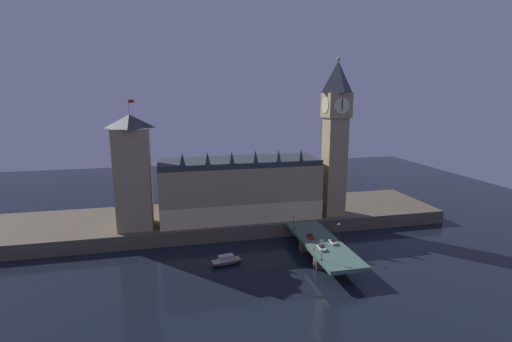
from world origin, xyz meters
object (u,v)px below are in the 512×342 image
object	(u,v)px
victoria_tower	(133,172)
pedestrian_near_rail	(314,249)
car_northbound_lead	(310,236)
street_lamp_near	(322,247)
clock_tower	(335,134)
street_lamp_mid	(339,230)
car_southbound_lead	(333,242)
boat_upstream	(226,261)
car_northbound_trail	(322,248)
pedestrian_far_rail	(295,228)
street_lamp_far	(293,219)

from	to	relation	value
victoria_tower	pedestrian_near_rail	xyz separation A→B (m)	(63.05, -40.50, -22.27)
victoria_tower	car_northbound_lead	distance (m)	75.54
street_lamp_near	pedestrian_near_rail	bearing A→B (deg)	86.99
clock_tower	street_lamp_mid	distance (m)	46.22
car_southbound_lead	boat_upstream	xyz separation A→B (m)	(-39.07, 4.59, -5.66)
car_northbound_trail	car_southbound_lead	xyz separation A→B (m)	(6.12, 3.93, 0.04)
street_lamp_mid	pedestrian_far_rail	bearing A→B (deg)	133.24
pedestrian_near_rail	pedestrian_far_rail	xyz separation A→B (m)	(0.00, 20.55, 0.09)
clock_tower	pedestrian_near_rail	size ratio (longest dim) A/B	44.47
clock_tower	street_lamp_near	world-z (taller)	clock_tower
car_northbound_trail	pedestrian_far_rail	xyz separation A→B (m)	(-3.06, 19.92, 0.27)
car_northbound_trail	street_lamp_mid	distance (m)	12.12
car_northbound_lead	car_southbound_lead	distance (m)	9.32
car_southbound_lead	pedestrian_near_rail	distance (m)	10.25
clock_tower	street_lamp_mid	xyz separation A→B (m)	(-11.29, -30.94, -32.44)
street_lamp_near	street_lamp_far	distance (m)	29.44
pedestrian_near_rail	clock_tower	bearing A→B (deg)	57.85
pedestrian_near_rail	street_lamp_near	distance (m)	8.47
pedestrian_near_rail	street_lamp_far	bearing A→B (deg)	91.05
victoria_tower	street_lamp_mid	bearing A→B (deg)	-23.80
clock_tower	car_northbound_lead	size ratio (longest dim) A/B	17.42
car_northbound_trail	street_lamp_near	size ratio (longest dim) A/B	0.65
car_southbound_lead	boat_upstream	size ratio (longest dim) A/B	0.32
car_northbound_lead	boat_upstream	xyz separation A→B (m)	(-32.95, -2.44, -5.70)
clock_tower	street_lamp_near	size ratio (longest dim) A/B	9.64
victoria_tower	pedestrian_near_rail	bearing A→B (deg)	-32.72
clock_tower	pedestrian_far_rail	size ratio (longest dim) A/B	40.39
victoria_tower	street_lamp_near	world-z (taller)	victoria_tower
car_southbound_lead	pedestrian_near_rail	world-z (taller)	pedestrian_near_rail
car_northbound_lead	car_southbound_lead	size ratio (longest dim) A/B	1.03
car_northbound_trail	pedestrian_near_rail	distance (m)	3.13
pedestrian_near_rail	street_lamp_mid	bearing A→B (deg)	29.41
car_southbound_lead	pedestrian_far_rail	distance (m)	18.43
car_northbound_lead	street_lamp_mid	xyz separation A→B (m)	(9.57, -4.48, 3.55)
car_southbound_lead	pedestrian_near_rail	bearing A→B (deg)	-153.52
pedestrian_far_rail	clock_tower	bearing A→B (deg)	36.20
pedestrian_near_rail	street_lamp_mid	xyz separation A→B (m)	(12.63, 7.12, 3.46)
pedestrian_far_rail	boat_upstream	distance (m)	32.53
victoria_tower	car_northbound_trail	xyz separation A→B (m)	(66.11, -39.87, -22.44)
pedestrian_near_rail	pedestrian_far_rail	distance (m)	20.55
car_northbound_trail	street_lamp_far	size ratio (longest dim) A/B	0.68
clock_tower	street_lamp_mid	size ratio (longest dim) A/B	10.22
street_lamp_mid	boat_upstream	bearing A→B (deg)	177.25
pedestrian_far_rail	street_lamp_far	size ratio (longest dim) A/B	0.25
car_southbound_lead	pedestrian_near_rail	xyz separation A→B (m)	(-9.17, -4.57, 0.14)
car_northbound_trail	street_lamp_far	distance (m)	21.79
car_northbound_trail	street_lamp_near	xyz separation A→B (m)	(-3.46, -8.24, 3.89)
pedestrian_far_rail	boat_upstream	world-z (taller)	pedestrian_far_rail
car_northbound_trail	street_lamp_far	bearing A→B (deg)	99.26
pedestrian_near_rail	boat_upstream	world-z (taller)	pedestrian_near_rail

